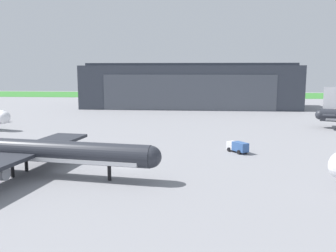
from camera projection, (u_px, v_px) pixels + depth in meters
ground_plane at (126, 165)px, 64.45m from camera, size 440.00×440.00×0.00m
grass_field_strip at (181, 95)px, 246.73m from camera, size 440.00×56.00×0.08m
maintenance_hangar at (190, 86)px, 164.21m from camera, size 92.89×29.36×19.58m
airliner_near_left at (27, 151)px, 58.19m from camera, size 42.96×33.64×11.59m
pushback_tractor at (238, 146)px, 74.33m from camera, size 4.30×5.08×2.21m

